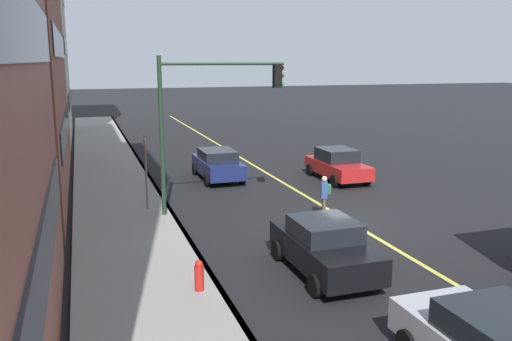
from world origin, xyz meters
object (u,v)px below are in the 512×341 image
at_px(car_black, 324,246).
at_px(car_red, 337,164).
at_px(fire_hydrant, 199,278).
at_px(street_sign_post, 146,167).
at_px(car_navy, 218,164).
at_px(pedestrian_with_backpack, 325,194).
at_px(traffic_light_mast, 210,106).

relative_size(car_black, car_red, 0.96).
bearing_deg(fire_hydrant, street_sign_post, 2.18).
xyz_separation_m(car_navy, pedestrian_with_backpack, (-7.79, -2.12, 0.16)).
height_order(traffic_light_mast, fire_hydrant, traffic_light_mast).
relative_size(car_red, pedestrian_with_backpack, 2.60).
height_order(car_red, traffic_light_mast, traffic_light_mast).
height_order(car_navy, traffic_light_mast, traffic_light_mast).
xyz_separation_m(pedestrian_with_backpack, street_sign_post, (2.91, 6.19, 0.85)).
bearing_deg(pedestrian_with_backpack, car_red, -30.93).
bearing_deg(car_black, pedestrian_with_backpack, -25.62).
distance_m(car_red, pedestrian_with_backpack, 6.74).
xyz_separation_m(car_navy, fire_hydrant, (-12.89, 3.76, -0.31)).
distance_m(car_black, car_red, 12.00).
relative_size(car_black, pedestrian_with_backpack, 2.50).
height_order(car_black, pedestrian_with_backpack, pedestrian_with_backpack).
bearing_deg(traffic_light_mast, street_sign_post, 66.22).
bearing_deg(fire_hydrant, car_navy, -16.27).
relative_size(car_red, fire_hydrant, 4.46).
bearing_deg(car_navy, traffic_light_mast, 163.46).
bearing_deg(fire_hydrant, car_red, -40.63).
xyz_separation_m(car_black, street_sign_post, (7.67, 3.90, 1.00)).
bearing_deg(car_black, traffic_light_mast, 13.43).
bearing_deg(pedestrian_with_backpack, car_navy, 15.22).
distance_m(street_sign_post, fire_hydrant, 8.13).
relative_size(pedestrian_with_backpack, street_sign_post, 0.53).
xyz_separation_m(car_black, traffic_light_mast, (6.65, 1.59, 3.36)).
bearing_deg(street_sign_post, car_navy, -39.81).
bearing_deg(fire_hydrant, traffic_light_mast, -16.03).
xyz_separation_m(car_navy, traffic_light_mast, (-5.90, 1.75, 3.36)).
relative_size(car_navy, street_sign_post, 1.40).
height_order(car_black, traffic_light_mast, traffic_light_mast).
distance_m(car_black, fire_hydrant, 3.63).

